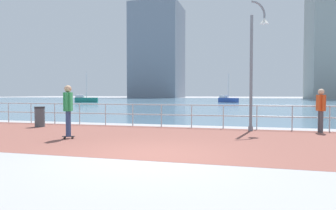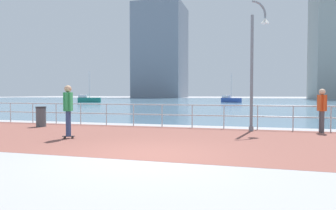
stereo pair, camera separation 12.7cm
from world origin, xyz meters
name	(u,v)px [view 2 (the right image)]	position (x,y,z in m)	size (l,w,h in m)	color
ground	(232,103)	(0.00, 40.00, 0.00)	(220.00, 220.00, 0.00)	#9E9EA3
brick_paving	(174,139)	(0.00, 2.79, 0.00)	(28.00, 6.82, 0.01)	brown
harbor_water	(236,102)	(0.00, 51.20, 0.00)	(180.00, 88.00, 0.00)	slate
waterfront_railing	(192,112)	(0.00, 6.20, 0.72)	(25.25, 0.06, 1.04)	#B2BCC1
lamppost	(256,59)	(2.69, 5.67, 2.91)	(0.77, 0.50, 5.26)	slate
skateboarder	(68,107)	(-3.44, 1.88, 1.09)	(0.41, 0.55, 1.80)	black
bystander	(322,107)	(5.19, 5.85, 1.01)	(0.30, 0.56, 1.71)	#4C4C51
trash_bin	(41,117)	(-6.77, 4.76, 0.47)	(0.46, 0.46, 0.93)	#474C51
sailboat_red	(230,100)	(-0.65, 46.02, 0.48)	(3.59, 2.92, 5.04)	#284799
sailboat_blue	(89,99)	(-24.67, 40.06, 0.51)	(4.00, 2.44, 5.38)	#197266
tower_beige	(161,52)	(-29.37, 100.43, 17.07)	(17.44, 17.49, 35.81)	slate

